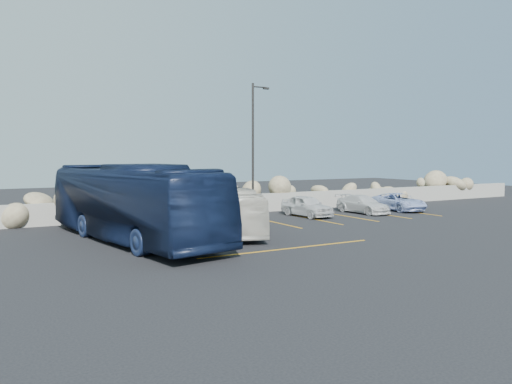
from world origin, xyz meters
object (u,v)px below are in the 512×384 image
vintage_bus (233,210)px  car_a (307,206)px  tour_coach (132,203)px  car_c (363,204)px  lamppost (254,146)px  car_d (399,202)px

vintage_bus → car_a: vintage_bus is taller
tour_coach → car_a: 12.26m
vintage_bus → car_a: 7.56m
vintage_bus → car_c: (10.95, 3.03, -0.51)m
vintage_bus → car_a: (6.75, 3.38, -0.43)m
lamppost → car_c: lamppost is taller
vintage_bus → lamppost: bearing=68.3°
lamppost → vintage_bus: size_ratio=1.03×
vintage_bus → car_d: bearing=29.7°
car_a → car_d: bearing=-6.1°
car_a → car_c: 4.21m
lamppost → vintage_bus: bearing=-129.3°
lamppost → car_d: (10.54, -1.37, -3.71)m
car_d → car_a: bearing=-177.2°
car_a → car_d: car_a is taller
lamppost → car_a: 4.93m
tour_coach → car_c: tour_coach is taller
lamppost → car_d: bearing=-7.4°
vintage_bus → car_d: 14.45m
lamppost → car_c: 8.36m
car_a → car_c: bearing=-8.1°
car_c → vintage_bus: bearing=-167.8°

